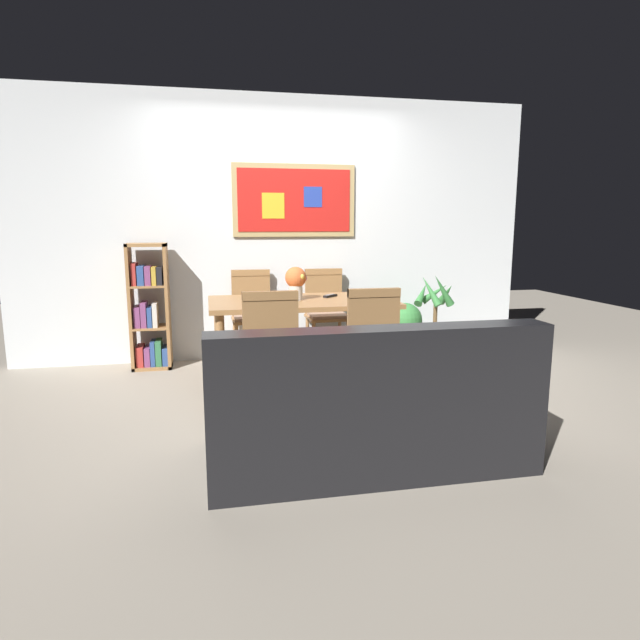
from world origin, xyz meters
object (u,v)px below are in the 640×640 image
(dining_chair_far_left, at_px, (252,308))
(tv_remote, at_px, (330,296))
(dining_chair_near_right, at_px, (369,337))
(potted_ivy, at_px, (405,328))
(potted_palm, at_px, (434,326))
(dining_chair_near_left, at_px, (269,342))
(flower_vase, at_px, (296,281))
(bookshelf, at_px, (149,312))
(dining_table, at_px, (302,310))
(dining_chair_far_right, at_px, (326,306))
(leather_couch, at_px, (366,411))

(dining_chair_far_left, relative_size, tv_remote, 6.22)
(dining_chair_near_right, bearing_deg, dining_chair_far_left, 114.99)
(potted_ivy, xyz_separation_m, potted_palm, (0.16, -0.38, 0.08))
(tv_remote, bearing_deg, dining_chair_near_left, -125.67)
(dining_chair_near_right, xyz_separation_m, flower_vase, (-0.42, 0.77, 0.35))
(dining_chair_near_left, relative_size, flower_vase, 3.23)
(flower_vase, xyz_separation_m, tv_remote, (0.33, 0.12, -0.15))
(bookshelf, relative_size, flower_vase, 4.19)
(dining_table, relative_size, dining_chair_near_left, 1.71)
(dining_chair_near_left, height_order, dining_chair_far_right, same)
(dining_table, relative_size, flower_vase, 5.52)
(dining_chair_near_right, xyz_separation_m, leather_couch, (-0.29, -0.91, -0.23))
(dining_table, relative_size, dining_chair_far_left, 1.71)
(dining_table, xyz_separation_m, tv_remote, (0.28, 0.12, 0.10))
(potted_palm, bearing_deg, tv_remote, -169.76)
(bookshelf, bearing_deg, tv_remote, -21.44)
(dining_chair_far_right, relative_size, dining_chair_far_left, 1.00)
(dining_chair_far_left, distance_m, flower_vase, 0.91)
(leather_couch, bearing_deg, dining_chair_far_right, 83.04)
(dining_chair_near_right, bearing_deg, dining_chair_far_right, 89.64)
(dining_chair_far_left, relative_size, potted_palm, 1.00)
(dining_chair_far_left, relative_size, flower_vase, 3.23)
(flower_vase, bearing_deg, dining_table, 2.62)
(dining_chair_near_left, bearing_deg, potted_palm, 32.36)
(dining_table, relative_size, potted_palm, 1.72)
(dining_chair_near_left, xyz_separation_m, dining_chair_far_left, (0.01, 1.57, 0.00))
(dining_chair_near_left, bearing_deg, dining_chair_far_right, 64.21)
(dining_table, bearing_deg, potted_palm, 12.99)
(dining_chair_far_left, distance_m, tv_remote, 0.94)
(potted_ivy, bearing_deg, bookshelf, 178.78)
(bookshelf, distance_m, tv_remote, 1.73)
(dining_chair_near_right, xyz_separation_m, tv_remote, (-0.09, 0.89, 0.19))
(leather_couch, bearing_deg, dining_chair_near_left, 116.40)
(dining_table, height_order, potted_ivy, dining_table)
(dining_chair_far_left, distance_m, bookshelf, 0.97)
(dining_chair_near_right, relative_size, leather_couch, 0.51)
(dining_chair_near_right, xyz_separation_m, dining_chair_far_left, (-0.73, 1.56, 0.00))
(leather_couch, distance_m, potted_ivy, 2.63)
(dining_chair_near_left, distance_m, leather_couch, 1.03)
(flower_vase, bearing_deg, tv_remote, 20.26)
(potted_ivy, height_order, potted_palm, potted_palm)
(potted_palm, bearing_deg, dining_chair_far_left, 164.74)
(potted_ivy, bearing_deg, potted_palm, -67.12)
(dining_chair_near_right, distance_m, leather_couch, 0.98)
(leather_couch, bearing_deg, tv_remote, 83.67)
(flower_vase, distance_m, tv_remote, 0.38)
(tv_remote, bearing_deg, dining_chair_near_right, -84.31)
(dining_chair_far_left, height_order, potted_ivy, dining_chair_far_left)
(dining_chair_near_left, bearing_deg, tv_remote, 54.33)
(dining_chair_near_left, height_order, leather_couch, dining_chair_near_left)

